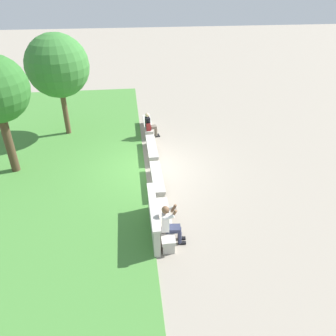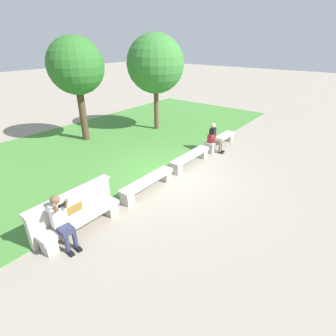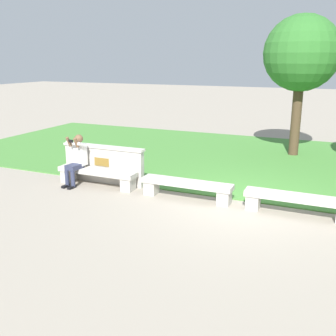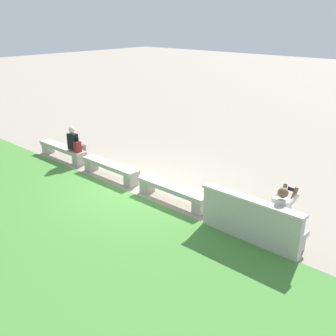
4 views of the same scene
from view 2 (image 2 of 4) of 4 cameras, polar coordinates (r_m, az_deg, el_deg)
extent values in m
plane|color=gray|center=(9.43, 0.65, -1.85)|extent=(80.00, 80.00, 0.00)
cube|color=#478438|center=(12.31, -15.91, 4.15)|extent=(21.70, 8.00, 0.03)
cube|color=#B7B2A8|center=(7.05, -18.30, -10.39)|extent=(2.20, 0.40, 0.12)
cube|color=#B7B2A8|center=(6.86, -24.43, -15.18)|extent=(0.28, 0.34, 0.33)
cube|color=#B7B2A8|center=(7.60, -12.42, -8.70)|extent=(0.28, 0.34, 0.33)
cube|color=#B7B2A8|center=(8.40, -4.48, -2.69)|extent=(2.20, 0.40, 0.12)
cube|color=#B7B2A8|center=(7.96, -8.86, -6.63)|extent=(0.28, 0.34, 0.33)
cube|color=#B7B2A8|center=(9.12, -0.59, -1.71)|extent=(0.28, 0.34, 0.33)
cube|color=#B7B2A8|center=(10.19, 4.89, 2.72)|extent=(2.20, 0.40, 0.12)
cube|color=#B7B2A8|center=(9.59, 1.83, -0.25)|extent=(0.28, 0.34, 0.33)
cube|color=#B7B2A8|center=(11.01, 7.47, 3.16)|extent=(0.28, 0.34, 0.33)
cube|color=#B7B2A8|center=(12.23, 11.34, 6.39)|extent=(2.20, 0.40, 0.12)
cube|color=#B7B2A8|center=(11.54, 9.15, 4.16)|extent=(0.28, 0.34, 0.33)
cube|color=#B7B2A8|center=(13.10, 13.11, 6.50)|extent=(0.28, 0.34, 0.33)
cube|color=#B7B2A8|center=(7.25, -19.98, -8.76)|extent=(2.32, 0.18, 0.95)
cube|color=beige|center=(6.99, -20.61, -5.35)|extent=(2.38, 0.24, 0.06)
cube|color=brown|center=(7.12, -19.67, -8.30)|extent=(0.44, 0.02, 0.22)
cube|color=black|center=(6.72, -20.50, -16.92)|extent=(0.12, 0.25, 0.06)
cylinder|color=#2D334C|center=(6.63, -21.09, -15.25)|extent=(0.11, 0.11, 0.42)
cube|color=black|center=(6.77, -18.97, -16.20)|extent=(0.12, 0.25, 0.06)
cylinder|color=#2D334C|center=(6.69, -19.54, -14.55)|extent=(0.11, 0.11, 0.42)
cube|color=#2D334C|center=(6.63, -21.46, -12.30)|extent=(0.34, 0.45, 0.12)
cube|color=silver|center=(6.65, -22.77, -9.45)|extent=(0.36, 0.25, 0.56)
sphere|color=brown|center=(6.43, -23.42, -6.39)|extent=(0.22, 0.22, 0.22)
cylinder|color=silver|center=(6.36, -24.36, -8.34)|extent=(0.12, 0.32, 0.21)
cylinder|color=brown|center=(6.22, -23.42, -8.06)|extent=(0.12, 0.20, 0.27)
cylinder|color=silver|center=(6.47, -21.33, -7.11)|extent=(0.12, 0.32, 0.21)
cylinder|color=brown|center=(6.30, -21.38, -7.23)|extent=(0.08, 0.18, 0.27)
cube|color=black|center=(6.19, -22.21, -7.56)|extent=(0.15, 0.03, 0.08)
cube|color=black|center=(11.56, 11.38, 3.28)|extent=(0.13, 0.23, 0.06)
cylinder|color=#6B6051|center=(11.50, 11.19, 4.31)|extent=(0.10, 0.10, 0.42)
cube|color=black|center=(11.72, 11.66, 3.58)|extent=(0.13, 0.23, 0.06)
cylinder|color=#6B6051|center=(11.66, 11.48, 4.59)|extent=(0.10, 0.10, 0.42)
cube|color=#6B6051|center=(11.53, 10.60, 5.87)|extent=(0.34, 0.44, 0.12)
cube|color=black|center=(11.51, 9.67, 7.28)|extent=(0.35, 0.25, 0.52)
sphere|color=beige|center=(11.39, 9.82, 9.14)|extent=(0.20, 0.20, 0.20)
cylinder|color=black|center=(11.34, 9.40, 6.75)|extent=(0.08, 0.08, 0.48)
cylinder|color=black|center=(11.70, 10.09, 7.30)|extent=(0.08, 0.08, 0.48)
cube|color=maroon|center=(11.42, 9.32, 6.40)|extent=(0.28, 0.20, 0.36)
cube|color=maroon|center=(11.40, 9.78, 5.94)|extent=(0.20, 0.06, 0.16)
torus|color=black|center=(11.35, 9.39, 7.35)|extent=(0.10, 0.02, 0.10)
cylinder|color=#4C3826|center=(13.19, -18.08, 11.35)|extent=(0.32, 0.32, 2.66)
sphere|color=#2D6B28|center=(12.86, -19.43, 20.26)|extent=(2.46, 2.46, 2.46)
cylinder|color=brown|center=(14.25, -2.56, 13.28)|extent=(0.25, 0.25, 2.49)
sphere|color=#387A33|center=(13.93, -2.75, 21.71)|extent=(2.85, 2.85, 2.85)
camera|label=1|loc=(8.04, -100.43, 15.40)|focal=35.00mm
camera|label=3|loc=(9.22, 58.18, 6.22)|focal=42.00mm
camera|label=4|loc=(11.97, -59.16, 14.71)|focal=42.00mm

